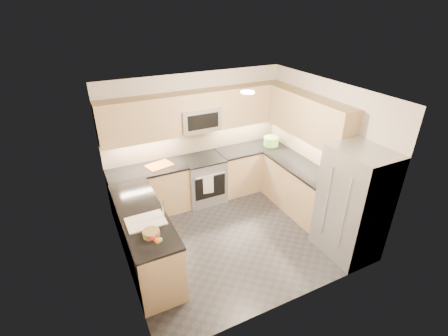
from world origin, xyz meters
The scene contains 36 objects.
floor centered at (0.00, 0.00, 0.00)m, with size 3.60×3.20×0.00m, color black.
ceiling centered at (0.00, 0.00, 2.50)m, with size 3.60×3.20×0.02m, color beige.
wall_back centered at (0.00, 1.60, 1.25)m, with size 3.60×0.02×2.50m, color beige.
wall_front centered at (0.00, -1.60, 1.25)m, with size 3.60×0.02×2.50m, color beige.
wall_left centered at (-1.80, 0.00, 1.25)m, with size 0.02×3.20×2.50m, color beige.
wall_right centered at (1.80, 0.00, 1.25)m, with size 0.02×3.20×2.50m, color beige.
base_cab_back_left centered at (-1.09, 1.30, 0.45)m, with size 1.42×0.60×0.90m, color tan.
base_cab_back_right centered at (1.09, 1.30, 0.45)m, with size 1.42×0.60×0.90m, color tan.
base_cab_right centered at (1.50, 0.15, 0.45)m, with size 0.60×1.70×0.90m, color tan.
base_cab_peninsula centered at (-1.50, 0.00, 0.45)m, with size 0.60×2.00×0.90m, color tan.
countertop_back_left centered at (-1.09, 1.30, 0.92)m, with size 1.42×0.63×0.04m, color black.
countertop_back_right centered at (1.09, 1.30, 0.92)m, with size 1.42×0.63×0.04m, color black.
countertop_right centered at (1.50, 0.15, 0.92)m, with size 0.63×1.70×0.04m, color black.
countertop_peninsula centered at (-1.50, 0.00, 0.92)m, with size 0.63×2.00×0.04m, color black.
upper_cab_back centered at (0.00, 1.43, 1.83)m, with size 3.60×0.35×0.75m, color tan.
upper_cab_right centered at (1.62, 0.28, 1.83)m, with size 0.35×1.95×0.75m, color tan.
backsplash_back centered at (0.00, 1.60, 1.20)m, with size 3.60×0.01×0.51m, color tan.
backsplash_right centered at (1.80, 0.45, 1.20)m, with size 0.01×2.30×0.51m, color tan.
gas_range centered at (0.00, 1.28, 0.46)m, with size 0.76×0.65×0.91m, color #98999F.
range_cooktop centered at (0.00, 1.28, 0.92)m, with size 0.76×0.65×0.03m, color black.
oven_door_glass centered at (0.00, 0.95, 0.45)m, with size 0.62×0.02×0.45m, color black.
oven_handle centered at (0.00, 0.93, 0.72)m, with size 0.02×0.02×0.60m, color #B2B5BA.
microwave centered at (0.00, 1.40, 1.70)m, with size 0.76×0.40×0.40m, color #989A9F.
microwave_door centered at (0.00, 1.20, 1.70)m, with size 0.60×0.01×0.28m, color black.
refrigerator centered at (1.45, -1.15, 0.90)m, with size 0.70×0.90×1.80m, color #A2A3AA.
fridge_handle_left centered at (1.08, -1.33, 0.95)m, with size 0.02×0.02×1.20m, color #B2B5BA.
fridge_handle_right centered at (1.08, -0.97, 0.95)m, with size 0.02×0.02×1.20m, color #B2B5BA.
sink_basin centered at (-1.50, -0.25, 0.88)m, with size 0.52×0.38×0.16m, color white.
faucet centered at (-1.24, -0.25, 1.08)m, with size 0.03×0.03×0.28m, color silver.
utensil_bowl centered at (1.52, 1.21, 1.03)m, with size 0.31×0.31×0.18m, color #6AAD4A.
cutting_board centered at (-0.85, 1.32, 0.95)m, with size 0.45×0.32×0.01m, color #E65615.
fruit_basket centered at (-1.51, -0.57, 0.98)m, with size 0.22×0.22×0.08m, color olive.
fruit_apple centered at (-1.53, -0.78, 1.05)m, with size 0.07×0.07×0.07m, color red.
fruit_pear centered at (-1.46, -0.84, 1.05)m, with size 0.06×0.06×0.06m, color #6DC052.
dish_towel_check centered at (-0.06, 0.91, 0.55)m, with size 0.20×0.02×0.38m, color white.
fruit_orange centered at (-1.49, -0.84, 1.05)m, with size 0.07×0.07×0.07m, color orange.
Camera 1 is at (-2.13, -3.97, 3.67)m, focal length 26.00 mm.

